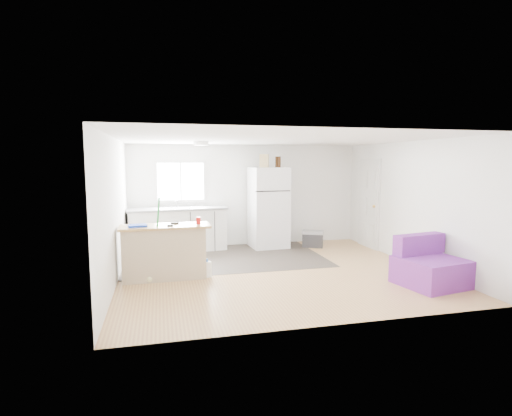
{
  "coord_description": "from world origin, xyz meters",
  "views": [
    {
      "loc": [
        -2.01,
        -6.85,
        2.0
      ],
      "look_at": [
        -0.2,
        0.7,
        1.1
      ],
      "focal_mm": 28.0,
      "sensor_mm": 36.0,
      "label": 1
    }
  ],
  "objects_px": {
    "cardboard_box": "(264,161)",
    "blue_tray": "(137,226)",
    "purple_seat": "(429,267)",
    "red_cup": "(198,221)",
    "cleaner_jug": "(207,269)",
    "refrigerator": "(268,207)",
    "kitchen_cabinets": "(178,229)",
    "peninsula": "(164,252)",
    "bottle_right": "(277,162)",
    "mop": "(151,268)",
    "cooler": "(313,239)",
    "bottle_left": "(279,162)"
  },
  "relations": [
    {
      "from": "kitchen_cabinets",
      "to": "cleaner_jug",
      "type": "distance_m",
      "value": 2.29
    },
    {
      "from": "refrigerator",
      "to": "mop",
      "type": "distance_m",
      "value": 3.52
    },
    {
      "from": "mop",
      "to": "cooler",
      "type": "bearing_deg",
      "value": 8.0
    },
    {
      "from": "cardboard_box",
      "to": "kitchen_cabinets",
      "type": "bearing_deg",
      "value": 175.75
    },
    {
      "from": "cardboard_box",
      "to": "bottle_left",
      "type": "relative_size",
      "value": 1.2
    },
    {
      "from": "refrigerator",
      "to": "cleaner_jug",
      "type": "bearing_deg",
      "value": -132.08
    },
    {
      "from": "purple_seat",
      "to": "bottle_right",
      "type": "height_order",
      "value": "bottle_right"
    },
    {
      "from": "refrigerator",
      "to": "cleaner_jug",
      "type": "height_order",
      "value": "refrigerator"
    },
    {
      "from": "cooler",
      "to": "purple_seat",
      "type": "relative_size",
      "value": 0.54
    },
    {
      "from": "peninsula",
      "to": "blue_tray",
      "type": "xyz_separation_m",
      "value": [
        -0.42,
        -0.06,
        0.48
      ]
    },
    {
      "from": "peninsula",
      "to": "cleaner_jug",
      "type": "relative_size",
      "value": 4.66
    },
    {
      "from": "kitchen_cabinets",
      "to": "purple_seat",
      "type": "height_order",
      "value": "kitchen_cabinets"
    },
    {
      "from": "refrigerator",
      "to": "red_cup",
      "type": "height_order",
      "value": "refrigerator"
    },
    {
      "from": "peninsula",
      "to": "bottle_left",
      "type": "xyz_separation_m",
      "value": [
        2.64,
        1.96,
        1.53
      ]
    },
    {
      "from": "peninsula",
      "to": "refrigerator",
      "type": "height_order",
      "value": "refrigerator"
    },
    {
      "from": "cooler",
      "to": "cleaner_jug",
      "type": "bearing_deg",
      "value": -120.02
    },
    {
      "from": "kitchen_cabinets",
      "to": "bottle_left",
      "type": "distance_m",
      "value": 2.77
    },
    {
      "from": "kitchen_cabinets",
      "to": "cleaner_jug",
      "type": "xyz_separation_m",
      "value": [
        0.39,
        -2.23,
        -0.36
      ]
    },
    {
      "from": "red_cup",
      "to": "cardboard_box",
      "type": "xyz_separation_m",
      "value": [
        1.7,
        1.98,
        1.03
      ]
    },
    {
      "from": "refrigerator",
      "to": "blue_tray",
      "type": "height_order",
      "value": "refrigerator"
    },
    {
      "from": "cardboard_box",
      "to": "bottle_left",
      "type": "bearing_deg",
      "value": -4.81
    },
    {
      "from": "red_cup",
      "to": "bottle_right",
      "type": "height_order",
      "value": "bottle_right"
    },
    {
      "from": "red_cup",
      "to": "bottle_left",
      "type": "xyz_separation_m",
      "value": [
        2.05,
        1.95,
        1.01
      ]
    },
    {
      "from": "mop",
      "to": "peninsula",
      "type": "bearing_deg",
      "value": 14.21
    },
    {
      "from": "peninsula",
      "to": "bottle_right",
      "type": "bearing_deg",
      "value": 37.49
    },
    {
      "from": "cardboard_box",
      "to": "blue_tray",
      "type": "bearing_deg",
      "value": -142.98
    },
    {
      "from": "refrigerator",
      "to": "bottle_left",
      "type": "distance_m",
      "value": 1.09
    },
    {
      "from": "mop",
      "to": "cardboard_box",
      "type": "height_order",
      "value": "cardboard_box"
    },
    {
      "from": "purple_seat",
      "to": "red_cup",
      "type": "height_order",
      "value": "red_cup"
    },
    {
      "from": "refrigerator",
      "to": "blue_tray",
      "type": "xyz_separation_m",
      "value": [
        -2.84,
        -2.12,
        0.01
      ]
    },
    {
      "from": "kitchen_cabinets",
      "to": "blue_tray",
      "type": "distance_m",
      "value": 2.35
    },
    {
      "from": "blue_tray",
      "to": "cardboard_box",
      "type": "relative_size",
      "value": 1.0
    },
    {
      "from": "purple_seat",
      "to": "cardboard_box",
      "type": "distance_m",
      "value": 4.23
    },
    {
      "from": "purple_seat",
      "to": "red_cup",
      "type": "distance_m",
      "value": 3.92
    },
    {
      "from": "bottle_left",
      "to": "purple_seat",
      "type": "bearing_deg",
      "value": -64.91
    },
    {
      "from": "purple_seat",
      "to": "mop",
      "type": "distance_m",
      "value": 4.58
    },
    {
      "from": "purple_seat",
      "to": "peninsula",
      "type": "bearing_deg",
      "value": 151.68
    },
    {
      "from": "refrigerator",
      "to": "cardboard_box",
      "type": "bearing_deg",
      "value": -151.77
    },
    {
      "from": "kitchen_cabinets",
      "to": "mop",
      "type": "xyz_separation_m",
      "value": [
        -0.54,
        -2.29,
        -0.27
      ]
    },
    {
      "from": "peninsula",
      "to": "cleaner_jug",
      "type": "height_order",
      "value": "peninsula"
    },
    {
      "from": "refrigerator",
      "to": "bottle_left",
      "type": "bearing_deg",
      "value": -29.66
    },
    {
      "from": "refrigerator",
      "to": "cardboard_box",
      "type": "height_order",
      "value": "cardboard_box"
    },
    {
      "from": "peninsula",
      "to": "purple_seat",
      "type": "height_order",
      "value": "peninsula"
    },
    {
      "from": "cleaner_jug",
      "to": "blue_tray",
      "type": "height_order",
      "value": "blue_tray"
    },
    {
      "from": "cooler",
      "to": "blue_tray",
      "type": "distance_m",
      "value": 4.35
    },
    {
      "from": "cleaner_jug",
      "to": "red_cup",
      "type": "xyz_separation_m",
      "value": [
        -0.12,
        0.1,
        0.85
      ]
    },
    {
      "from": "mop",
      "to": "kitchen_cabinets",
      "type": "bearing_deg",
      "value": 56.49
    },
    {
      "from": "refrigerator",
      "to": "mop",
      "type": "bearing_deg",
      "value": -143.72
    },
    {
      "from": "peninsula",
      "to": "blue_tray",
      "type": "relative_size",
      "value": 5.06
    },
    {
      "from": "bottle_left",
      "to": "cooler",
      "type": "bearing_deg",
      "value": -10.22
    }
  ]
}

